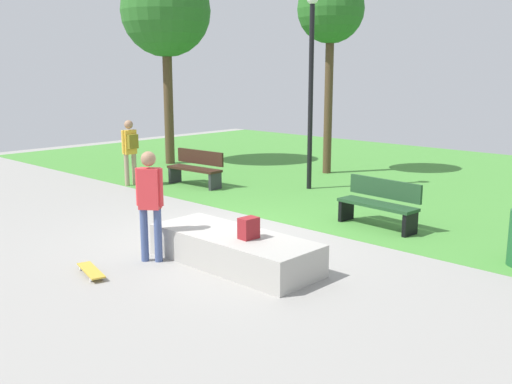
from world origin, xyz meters
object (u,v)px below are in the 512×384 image
skateboard_by_ledge (91,271)px  lamp_post (311,74)px  skater_performing_trick (150,198)px  park_bench_near_path (379,202)px  tree_young_birch (331,12)px  concrete_ledge (234,249)px  backpack_on_ledge (249,228)px  tree_broad_elm (166,13)px  park_bench_far_right (196,167)px  pedestrian_with_backpack (130,147)px

skateboard_by_ledge → lamp_post: (-1.62, 7.18, 2.78)m
skater_performing_trick → park_bench_near_path: 4.50m
skateboard_by_ledge → tree_young_birch: tree_young_birch is taller
concrete_ledge → backpack_on_ledge: bearing=-2.6°
tree_broad_elm → park_bench_far_right: bearing=-28.3°
tree_young_birch → park_bench_far_right: bearing=-108.8°
concrete_ledge → park_bench_far_right: (-5.18, 3.72, 0.24)m
skater_performing_trick → lamp_post: bearing=105.9°
concrete_ledge → skater_performing_trick: bearing=-143.8°
backpack_on_ledge → tree_broad_elm: bearing=61.7°
skateboard_by_ledge → park_bench_far_right: bearing=126.0°
tree_broad_elm → skateboard_by_ledge: bearing=-44.7°
skater_performing_trick → tree_broad_elm: size_ratio=0.29×
tree_broad_elm → skater_performing_trick: bearing=-40.0°
concrete_ledge → tree_young_birch: bearing=117.0°
skater_performing_trick → lamp_post: 6.68m
skater_performing_trick → park_bench_near_path: bearing=70.5°
skateboard_by_ledge → pedestrian_with_backpack: (-5.26, 4.36, 0.95)m
concrete_ledge → park_bench_far_right: 6.38m
backpack_on_ledge → park_bench_near_path: size_ratio=0.20×
tree_young_birch → pedestrian_with_backpack: (-2.58, -4.99, -3.49)m
park_bench_near_path → pedestrian_with_backpack: bearing=-173.0°
backpack_on_ledge → park_bench_far_right: (-5.52, 3.74, -0.17)m
backpack_on_ledge → lamp_post: size_ratio=0.07×
pedestrian_with_backpack → park_bench_near_path: bearing=7.0°
backpack_on_ledge → tree_broad_elm: (-8.92, 5.57, 4.01)m
park_bench_near_path → tree_broad_elm: (-9.03, 2.11, 4.18)m
pedestrian_with_backpack → backpack_on_ledge: bearing=-21.0°
concrete_ledge → park_bench_far_right: size_ratio=1.73×
concrete_ledge → park_bench_near_path: bearing=82.7°
backpack_on_ledge → park_bench_far_right: 6.67m
skater_performing_trick → pedestrian_with_backpack: (-5.40, 3.36, -0.01)m
backpack_on_ledge → pedestrian_with_backpack: (-6.79, 2.61, 0.36)m
park_bench_near_path → tree_broad_elm: size_ratio=0.27×
concrete_ledge → skater_performing_trick: 1.52m
skateboard_by_ledge → park_bench_far_right: (-3.99, 5.49, 0.42)m
pedestrian_with_backpack → tree_young_birch: bearing=62.6°
concrete_ledge → tree_young_birch: tree_young_birch is taller
backpack_on_ledge → concrete_ledge: bearing=91.1°
park_bench_near_path → tree_broad_elm: bearing=166.8°
park_bench_far_right → tree_young_birch: bearing=71.2°
backpack_on_ledge → park_bench_far_right: bearing=59.5°
tree_broad_elm → tree_young_birch: bearing=23.2°
tree_broad_elm → tree_young_birch: size_ratio=1.10×
park_bench_near_path → tree_young_birch: tree_young_birch is taller
concrete_ledge → tree_young_birch: (-3.87, 7.58, 4.26)m
concrete_ledge → skateboard_by_ledge: size_ratio=3.42×
skateboard_by_ledge → tree_broad_elm: size_ratio=0.14×
park_bench_near_path → lamp_post: bearing=148.7°
park_bench_far_right → tree_broad_elm: size_ratio=0.27×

